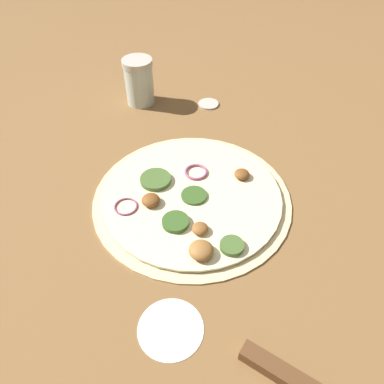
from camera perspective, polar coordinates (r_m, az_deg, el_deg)
The scene contains 5 objects.
ground_plane at distance 0.63m, azimuth -0.00°, elevation -1.04°, with size 3.00×3.00×0.00m, color brown.
pizza at distance 0.62m, azimuth -0.10°, elevation -0.91°, with size 0.33×0.33×0.03m.
spice_jar at distance 0.85m, azimuth -8.07°, elevation 16.35°, with size 0.06×0.06×0.10m.
loose_cap at distance 0.85m, azimuth 2.53°, elevation 13.37°, with size 0.05×0.05×0.01m.
flour_patch at distance 0.50m, azimuth -3.28°, elevation -20.08°, with size 0.08×0.08×0.00m.
Camera 1 is at (-0.26, -0.34, 0.45)m, focal length 35.00 mm.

